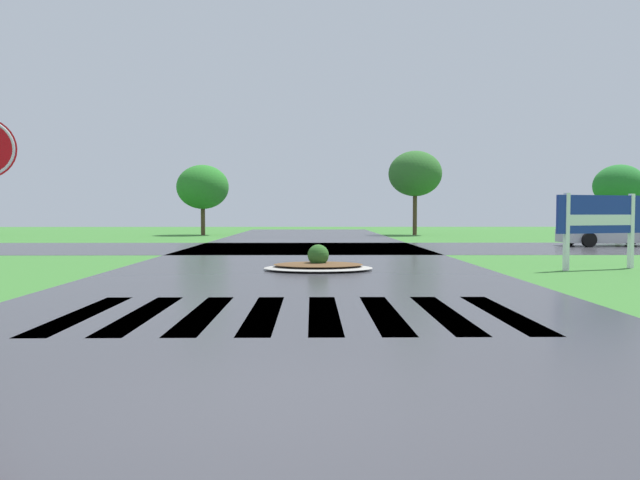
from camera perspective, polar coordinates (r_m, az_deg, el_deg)
ground_plane at (r=4.98m, az=-4.02°, el=-15.85°), size 120.00×120.00×0.10m
asphalt_roadway at (r=14.79m, az=-1.81°, el=-3.32°), size 9.97×80.00×0.01m
asphalt_cross_road at (r=26.37m, az=-1.34°, el=-0.73°), size 90.00×8.97×0.01m
crosswalk_stripes at (r=9.35m, az=-2.43°, el=-6.77°), size 6.75×3.60×0.01m
estate_billboard at (r=18.08m, az=24.34°, el=1.85°), size 2.66×0.96×2.03m
median_island at (r=16.24m, az=-0.17°, el=-2.33°), size 2.86×2.02×0.68m
car_dark_suv at (r=30.86m, az=25.14°, el=0.57°), size 4.46×2.24×1.20m
background_treeline at (r=41.87m, az=1.04°, el=5.33°), size 47.64×5.60×5.62m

